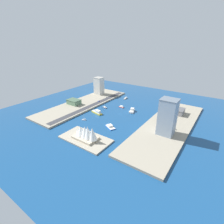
# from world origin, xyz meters

# --- Properties ---
(ground_plane) EXTENTS (440.00, 440.00, 0.00)m
(ground_plane) POSITION_xyz_m (0.00, 0.00, 0.00)
(ground_plane) COLOR navy
(quay_west) EXTENTS (70.00, 240.00, 3.14)m
(quay_west) POSITION_xyz_m (-95.50, 0.00, 1.57)
(quay_west) COLOR #9E937F
(quay_west) RESTS_ON ground_plane
(quay_east) EXTENTS (70.00, 240.00, 3.14)m
(quay_east) POSITION_xyz_m (95.50, 0.00, 1.57)
(quay_east) COLOR #9E937F
(quay_east) RESTS_ON ground_plane
(peninsula_point) EXTENTS (75.48, 40.10, 2.00)m
(peninsula_point) POSITION_xyz_m (-9.08, 106.78, 1.00)
(peninsula_point) COLOR #A89E89
(peninsula_point) RESTS_ON ground_plane
(road_strip) EXTENTS (12.43, 228.00, 0.15)m
(road_strip) POSITION_xyz_m (70.38, 0.00, 3.21)
(road_strip) COLOR #38383D
(road_strip) RESTS_ON quay_east
(ferry_white_commuter) EXTENTS (14.07, 22.27, 6.63)m
(ferry_white_commuter) POSITION_xyz_m (-14.71, -23.61, 2.39)
(ferry_white_commuter) COLOR silver
(ferry_white_commuter) RESTS_ON ground_plane
(sailboat_small_white) EXTENTS (8.55, 5.35, 11.78)m
(sailboat_small_white) POSITION_xyz_m (37.56, 61.54, 1.05)
(sailboat_small_white) COLOR white
(sailboat_small_white) RESTS_ON ground_plane
(ferry_yellow_fast) EXTENTS (29.05, 13.46, 7.60)m
(ferry_yellow_fast) POSITION_xyz_m (37.95, 24.02, 2.84)
(ferry_yellow_fast) COLOR yellow
(ferry_yellow_fast) RESTS_ON ground_plane
(yacht_sleek_gray) EXTENTS (4.59, 16.93, 3.55)m
(yacht_sleek_gray) POSITION_xyz_m (37.61, -85.72, 1.42)
(yacht_sleek_gray) COLOR #999EA3
(yacht_sleek_gray) RESTS_ON ground_plane
(catamaran_blue) EXTENTS (22.11, 17.71, 3.98)m
(catamaran_blue) POSITION_xyz_m (-17.15, 55.94, 1.47)
(catamaran_blue) COLOR blue
(catamaran_blue) RESTS_ON ground_plane
(tugboat_red) EXTENTS (13.19, 5.82, 3.93)m
(tugboat_red) POSITION_xyz_m (15.32, -31.38, 1.48)
(tugboat_red) COLOR red
(tugboat_red) RESTS_ON ground_plane
(patrol_launch_navy) EXTENTS (10.91, 5.83, 3.11)m
(patrol_launch_navy) POSITION_xyz_m (43.14, -8.01, 1.13)
(patrol_launch_navy) COLOR #1E284C
(patrol_launch_navy) RESTS_ON ground_plane
(warehouse_low_gray) EXTENTS (36.16, 25.21, 10.30)m
(warehouse_low_gray) POSITION_xyz_m (-88.09, -59.51, 8.32)
(warehouse_low_gray) COLOR gray
(warehouse_low_gray) RESTS_ON quay_west
(terminal_long_green) EXTENTS (28.80, 20.24, 10.62)m
(terminal_long_green) POSITION_xyz_m (108.10, 19.63, 8.48)
(terminal_long_green) COLOR slate
(terminal_long_green) RESTS_ON quay_east
(tower_tall_glass) EXTENTS (24.45, 22.21, 55.54)m
(tower_tall_glass) POSITION_xyz_m (-100.66, 28.10, 30.94)
(tower_tall_glass) COLOR #8C9EB2
(tower_tall_glass) RESTS_ON quay_west
(hotel_broad_white) EXTENTS (21.52, 20.06, 43.50)m
(hotel_broad_white) POSITION_xyz_m (111.09, -72.25, 24.92)
(hotel_broad_white) COLOR silver
(hotel_broad_white) RESTS_ON quay_east
(hatchback_blue) EXTENTS (2.04, 4.88, 1.52)m
(hatchback_blue) POSITION_xyz_m (74.21, -26.07, 4.04)
(hatchback_blue) COLOR black
(hatchback_blue) RESTS_ON road_strip
(van_white) EXTENTS (2.04, 5.03, 1.63)m
(van_white) POSITION_xyz_m (74.78, -55.60, 4.08)
(van_white) COLOR black
(van_white) RESTS_ON road_strip
(traffic_light_waterfront) EXTENTS (0.36, 0.36, 6.50)m
(traffic_light_waterfront) POSITION_xyz_m (63.34, -27.84, 7.48)
(traffic_light_waterfront) COLOR black
(traffic_light_waterfront) RESTS_ON quay_east
(opera_landmark) EXTENTS (40.72, 22.94, 22.66)m
(opera_landmark) POSITION_xyz_m (-10.76, 106.78, 11.48)
(opera_landmark) COLOR #BCAD93
(opera_landmark) RESTS_ON peninsula_point
(park_tree_cluster) EXTENTS (20.31, 14.02, 8.10)m
(park_tree_cluster) POSITION_xyz_m (-94.82, 2.60, 8.87)
(park_tree_cluster) COLOR brown
(park_tree_cluster) RESTS_ON quay_west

